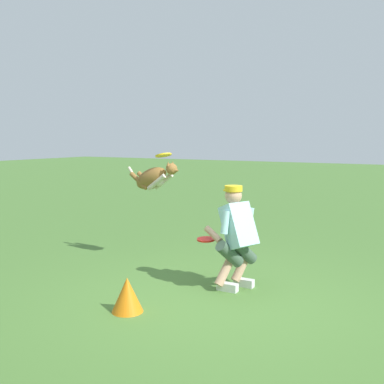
{
  "coord_description": "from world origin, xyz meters",
  "views": [
    {
      "loc": [
        -2.31,
        4.42,
        1.88
      ],
      "look_at": [
        0.82,
        -0.97,
        1.14
      ],
      "focal_mm": 43.01,
      "sensor_mm": 36.0,
      "label": 1
    }
  ],
  "objects": [
    {
      "name": "frisbee_flying",
      "position": [
        1.49,
        -1.28,
        1.62
      ],
      "size": [
        0.34,
        0.34,
        0.1
      ],
      "primitive_type": "cylinder",
      "rotation": [
        0.25,
        0.06,
        0.97
      ],
      "color": "yellow"
    },
    {
      "name": "frisbee_held",
      "position": [
        0.38,
        -0.57,
        0.61
      ],
      "size": [
        0.27,
        0.27,
        0.04
      ],
      "primitive_type": "cylinder",
      "rotation": [
        -0.02,
        0.05,
        1.39
      ],
      "color": "red",
      "rests_on": "person"
    },
    {
      "name": "dog",
      "position": [
        1.69,
        -1.3,
        1.27
      ],
      "size": [
        1.0,
        0.33,
        0.51
      ],
      "rotation": [
        0.0,
        0.0,
        3.07
      ],
      "color": "olive"
    },
    {
      "name": "person",
      "position": [
        0.01,
        -0.68,
        0.7
      ],
      "size": [
        0.69,
        0.65,
        1.29
      ],
      "rotation": [
        0.0,
        0.0,
        -0.38
      ],
      "color": "silver",
      "rests_on": "ground_plane"
    },
    {
      "name": "ground_plane",
      "position": [
        0.0,
        0.0,
        0.0
      ],
      "size": [
        60.0,
        60.0,
        0.0
      ],
      "primitive_type": "plane",
      "color": "#4B7834"
    },
    {
      "name": "training_cone",
      "position": [
        0.71,
        0.62,
        0.19
      ],
      "size": [
        0.34,
        0.34,
        0.38
      ],
      "primitive_type": "cone",
      "color": "orange",
      "rests_on": "ground_plane"
    }
  ]
}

